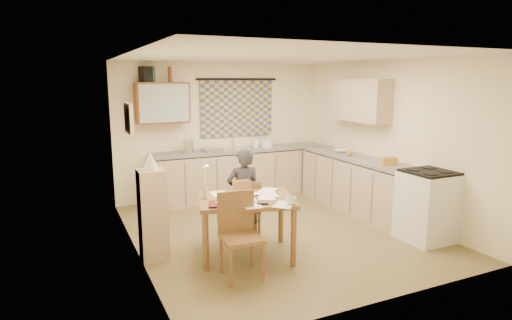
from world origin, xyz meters
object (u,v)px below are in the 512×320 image
chair_far (246,220)px  person (244,195)px  stove (427,206)px  counter_back (241,173)px  dining_table (246,226)px  counter_right (366,187)px  shelf_stand (153,215)px

chair_far → person: 0.39m
stove → chair_far: bearing=153.0°
counter_back → person: person is taller
dining_table → person: bearing=86.9°
counter_right → dining_table: counter_right is taller
shelf_stand → chair_far: bearing=8.4°
stove → person: 2.52m
counter_back → person: bearing=-111.8°
chair_far → shelf_stand: 1.38m
dining_table → shelf_stand: bearing=177.8°
dining_table → chair_far: size_ratio=1.62×
counter_right → dining_table: 2.57m
counter_right → counter_back: bearing=128.3°
counter_right → shelf_stand: bearing=-174.1°
counter_back → person: (-0.82, -2.05, 0.19)m
counter_back → shelf_stand: shelf_stand is taller
counter_right → person: person is taller
counter_back → dining_table: size_ratio=2.43×
dining_table → counter_right: bearing=33.5°
counter_right → shelf_stand: size_ratio=2.61×
counter_right → shelf_stand: shelf_stand is taller
counter_back → dining_table: bearing=-111.4°
shelf_stand → stove: bearing=-14.7°
person → counter_right: bearing=-163.9°
person → stove: bearing=165.2°
stove → shelf_stand: shelf_stand is taller
counter_back → counter_right: (1.45, -1.84, -0.00)m
counter_back → counter_right: same height
counter_right → stove: stove is taller
counter_back → dining_table: 2.77m
counter_right → dining_table: bearing=-163.3°
counter_right → dining_table: (-2.46, -0.74, -0.07)m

